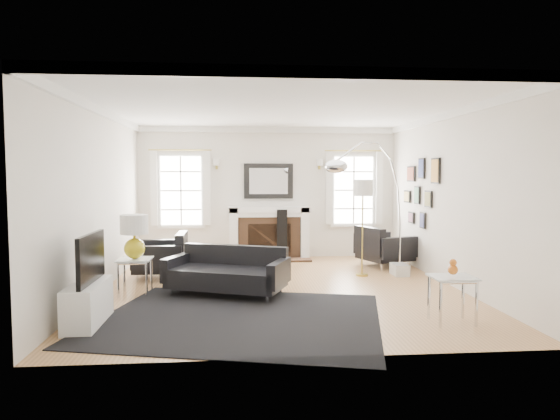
{
  "coord_description": "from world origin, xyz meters",
  "views": [
    {
      "loc": [
        -0.68,
        -7.7,
        1.78
      ],
      "look_at": [
        0.02,
        0.3,
        1.21
      ],
      "focal_mm": 32.0,
      "sensor_mm": 36.0,
      "label": 1
    }
  ],
  "objects": [
    {
      "name": "nesting_table",
      "position": [
        1.89,
        -2.01,
        0.45
      ],
      "size": [
        0.52,
        0.43,
        0.57
      ],
      "color": "silver",
      "rests_on": "floor"
    },
    {
      "name": "right_wall",
      "position": [
        2.75,
        0.0,
        1.4
      ],
      "size": [
        0.04,
        6.0,
        2.8
      ],
      "primitive_type": "cube",
      "color": "silver",
      "rests_on": "floor"
    },
    {
      "name": "coffee_table",
      "position": [
        -0.76,
        0.84,
        0.42
      ],
      "size": [
        1.02,
        1.02,
        0.45
      ],
      "color": "silver",
      "rests_on": "floor"
    },
    {
      "name": "floor",
      "position": [
        0.0,
        0.0,
        0.0
      ],
      "size": [
        6.0,
        6.0,
        0.0
      ],
      "primitive_type": "plane",
      "color": "#9E7042",
      "rests_on": "ground"
    },
    {
      "name": "gallery_wall",
      "position": [
        2.72,
        1.3,
        1.53
      ],
      "size": [
        0.04,
        1.73,
        1.29
      ],
      "color": "black",
      "rests_on": "right_wall"
    },
    {
      "name": "gourd_lamp",
      "position": [
        -2.2,
        -0.19,
        0.91
      ],
      "size": [
        0.41,
        0.41,
        0.66
      ],
      "color": "gold",
      "rests_on": "side_table_left"
    },
    {
      "name": "back_wall",
      "position": [
        0.0,
        3.0,
        1.4
      ],
      "size": [
        5.5,
        0.04,
        2.8
      ],
      "primitive_type": "cube",
      "color": "silver",
      "rests_on": "floor"
    },
    {
      "name": "arc_floor_lamp",
      "position": [
        1.5,
        0.25,
        1.3
      ],
      "size": [
        1.7,
        1.57,
        2.41
      ],
      "color": "silver",
      "rests_on": "floor"
    },
    {
      "name": "armchair_left",
      "position": [
        -1.95,
        0.99,
        0.36
      ],
      "size": [
        0.88,
        0.97,
        0.65
      ],
      "color": "black",
      "rests_on": "floor"
    },
    {
      "name": "sofa",
      "position": [
        -0.82,
        -0.3,
        0.31
      ],
      "size": [
        1.94,
        1.4,
        0.58
      ],
      "color": "black",
      "rests_on": "floor"
    },
    {
      "name": "window_right",
      "position": [
        1.85,
        2.95,
        1.46
      ],
      "size": [
        1.24,
        0.15,
        1.62
      ],
      "color": "white",
      "rests_on": "back_wall"
    },
    {
      "name": "left_wall",
      "position": [
        -2.75,
        0.0,
        1.4
      ],
      "size": [
        0.04,
        6.0,
        2.8
      ],
      "primitive_type": "cube",
      "color": "silver",
      "rests_on": "floor"
    },
    {
      "name": "window_left",
      "position": [
        -1.85,
        2.95,
        1.46
      ],
      "size": [
        1.24,
        0.15,
        1.62
      ],
      "color": "white",
      "rests_on": "back_wall"
    },
    {
      "name": "speaker_tower",
      "position": [
        0.26,
        2.65,
        0.53
      ],
      "size": [
        0.22,
        0.22,
        1.06
      ],
      "primitive_type": "cube",
      "rotation": [
        0.0,
        0.0,
        -0.05
      ],
      "color": "black",
      "rests_on": "floor"
    },
    {
      "name": "side_table_left",
      "position": [
        -2.2,
        -0.19,
        0.43
      ],
      "size": [
        0.49,
        0.49,
        0.54
      ],
      "color": "silver",
      "rests_on": "floor"
    },
    {
      "name": "tv_unit",
      "position": [
        -2.44,
        -1.7,
        0.33
      ],
      "size": [
        0.35,
        1.0,
        1.09
      ],
      "color": "white",
      "rests_on": "floor"
    },
    {
      "name": "ceiling",
      "position": [
        0.0,
        0.0,
        2.8
      ],
      "size": [
        5.5,
        6.0,
        0.02
      ],
      "primitive_type": "cube",
      "color": "white",
      "rests_on": "back_wall"
    },
    {
      "name": "fireplace",
      "position": [
        0.0,
        2.79,
        0.54
      ],
      "size": [
        1.7,
        0.69,
        1.11
      ],
      "color": "white",
      "rests_on": "floor"
    },
    {
      "name": "armchair_right",
      "position": [
        2.14,
        1.71,
        0.36
      ],
      "size": [
        1.13,
        1.19,
        0.65
      ],
      "color": "black",
      "rests_on": "floor"
    },
    {
      "name": "mantel_mirror",
      "position": [
        0.0,
        2.95,
        1.65
      ],
      "size": [
        1.05,
        0.07,
        0.75
      ],
      "color": "black",
      "rests_on": "back_wall"
    },
    {
      "name": "stick_floor_lamp",
      "position": [
        1.52,
        0.86,
        1.47
      ],
      "size": [
        0.34,
        0.34,
        1.69
      ],
      "color": "gold",
      "rests_on": "floor"
    },
    {
      "name": "front_wall",
      "position": [
        0.0,
        -3.0,
        1.4
      ],
      "size": [
        5.5,
        0.04,
        2.8
      ],
      "primitive_type": "cube",
      "color": "silver",
      "rests_on": "floor"
    },
    {
      "name": "orange_vase",
      "position": [
        1.89,
        -2.01,
        0.67
      ],
      "size": [
        0.12,
        0.12,
        0.19
      ],
      "color": "orange",
      "rests_on": "nesting_table"
    },
    {
      "name": "area_rug",
      "position": [
        -0.65,
        -1.61,
        0.01
      ],
      "size": [
        4.0,
        3.58,
        0.01
      ],
      "primitive_type": "cube",
      "rotation": [
        0.0,
        0.0,
        -0.24
      ],
      "color": "black",
      "rests_on": "floor"
    },
    {
      "name": "crown_molding",
      "position": [
        0.0,
        0.0,
        2.74
      ],
      "size": [
        5.5,
        6.0,
        0.12
      ],
      "primitive_type": "cube",
      "color": "white",
      "rests_on": "back_wall"
    }
  ]
}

